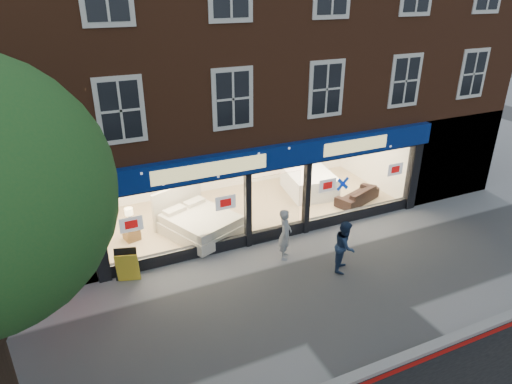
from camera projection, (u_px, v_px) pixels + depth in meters
ground at (327, 289)px, 12.55m from camera, size 120.00×120.00×0.00m
kerb_line at (404, 368)px, 9.99m from camera, size 60.00×0.10×0.01m
kerb_stone at (398, 360)px, 10.13m from camera, size 60.00×0.25×0.12m
showroom_floor at (250, 209)px, 16.87m from camera, size 11.00×4.50×0.10m
building at (229, 15)px, 15.48m from camera, size 19.00×8.26×10.30m
display_bed at (198, 222)px, 15.07m from camera, size 2.76×2.98×1.36m
bedside_table at (131, 232)px, 14.70m from camera, size 0.55×0.55×0.55m
mattress_stack at (309, 183)px, 17.93m from camera, size 1.99×2.37×0.84m
sofa at (357, 195)px, 17.23m from camera, size 2.08×1.39×0.57m
a_board at (127, 266)px, 12.73m from camera, size 0.72×0.57×0.97m
pedestrian_grey at (285, 234)px, 13.70m from camera, size 0.64×0.71×1.62m
pedestrian_blue at (345, 246)px, 13.14m from camera, size 0.95×0.96×1.57m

